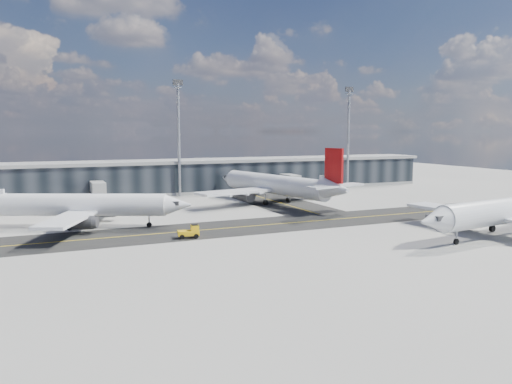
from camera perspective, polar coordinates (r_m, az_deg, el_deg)
ground at (r=82.25m, az=-0.04°, el=-4.45°), size 300.00×300.00×0.00m
taxiway_lanes at (r=93.46m, az=-0.46°, el=-3.07°), size 180.00×63.00×0.03m
terminal_concourse at (r=133.40m, az=-9.47°, el=1.61°), size 152.00×19.80×8.80m
floodlight_masts at (r=126.12m, az=-8.82°, el=6.56°), size 102.50×0.70×28.90m
airliner_af at (r=90.04m, az=-19.72°, el=-1.43°), size 36.88×31.85×11.45m
airliner_redtail at (r=112.20m, az=2.31°, el=0.82°), size 37.52×43.68×13.03m
airliner_near at (r=87.49m, az=27.00°, el=-1.91°), size 40.25×34.43×11.92m
baggage_tug at (r=77.20m, az=-7.50°, el=-4.50°), size 3.43×2.12×2.02m
service_van at (r=129.45m, az=-0.12°, el=0.06°), size 5.02×6.12×1.55m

